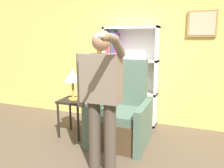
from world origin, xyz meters
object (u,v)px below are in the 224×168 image
Objects in this scene: armchair at (121,117)px; person_standing at (101,94)px; side_table at (74,106)px; bookcase at (125,77)px; table_lamp at (72,76)px.

person_standing is at bearing -87.93° from armchair.
side_table is at bearing 137.43° from person_standing.
armchair is at bearing 92.07° from person_standing.
armchair is (0.21, -0.84, -0.52)m from bookcase.
bookcase reaches higher than person_standing.
bookcase is 1.01m from armchair.
person_standing is at bearing -81.99° from bookcase.
person_standing is (0.03, -0.86, 0.58)m from armchair.
bookcase is 1.17m from side_table.
armchair is at bearing 5.70° from side_table.
side_table is at bearing 153.43° from table_lamp.
armchair is 2.06× the size of side_table.
bookcase is 1.11m from table_lamp.
person_standing is 1.24m from side_table.
bookcase reaches higher than side_table.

